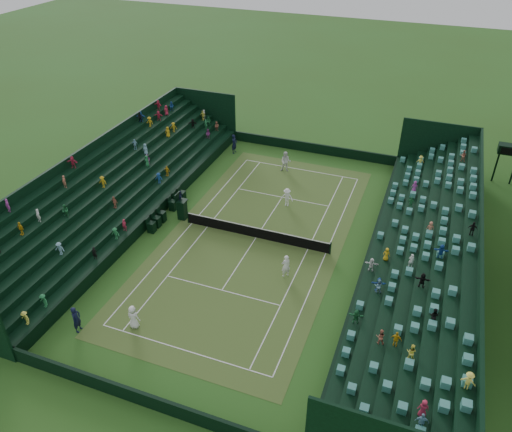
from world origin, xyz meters
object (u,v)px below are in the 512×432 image
object	(u,v)px
player_near_east	(286,266)
umpire_chair	(182,207)
player_far_west	(286,162)
player_near_west	(133,317)
tennis_net	(256,232)
player_far_east	(287,197)

from	to	relation	value
player_near_east	umpire_chair	bearing A→B (deg)	-65.00
umpire_chair	player_far_west	world-z (taller)	umpire_chair
player_far_west	player_near_west	bearing A→B (deg)	-104.76
player_near_west	tennis_net	bearing A→B (deg)	-107.88
player_near_east	tennis_net	bearing A→B (deg)	-88.61
tennis_net	umpire_chair	world-z (taller)	umpire_chair
player_near_east	player_far_west	distance (m)	15.33
umpire_chair	player_near_west	xyz separation A→B (m)	(2.90, -11.71, -0.27)
tennis_net	player_far_west	size ratio (longest dim) A/B	5.90
tennis_net	player_near_east	world-z (taller)	player_near_east
tennis_net	player_near_west	xyz separation A→B (m)	(-3.62, -11.29, 0.29)
player_far_west	player_far_east	distance (m)	6.16
tennis_net	player_near_west	world-z (taller)	player_near_west
tennis_net	umpire_chair	bearing A→B (deg)	176.32
player_near_east	player_far_east	distance (m)	9.18
umpire_chair	player_far_east	xyz separation A→B (m)	(7.28, 4.86, -0.27)
player_far_west	player_far_east	xyz separation A→B (m)	(2.00, -5.83, -0.18)
player_far_west	player_near_east	bearing A→B (deg)	-80.73
tennis_net	player_near_east	size ratio (longest dim) A/B	6.61
player_near_west	player_near_east	distance (m)	10.56
tennis_net	player_far_east	xyz separation A→B (m)	(0.76, 5.28, 0.29)
player_far_east	tennis_net	bearing A→B (deg)	-99.22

